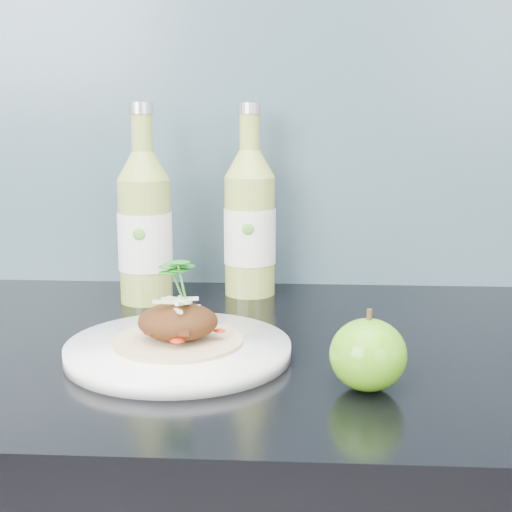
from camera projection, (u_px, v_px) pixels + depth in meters
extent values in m
cube|color=#6F99AF|center=(237.00, 50.00, 1.05)|extent=(4.00, 0.02, 0.70)
cylinder|color=white|center=(179.00, 350.00, 0.77)|extent=(0.28, 0.28, 0.02)
cylinder|color=tan|center=(178.00, 341.00, 0.76)|extent=(0.14, 0.14, 0.00)
ellipsoid|color=#4B260E|center=(178.00, 322.00, 0.76)|extent=(0.09, 0.07, 0.04)
ellipsoid|color=#4F8A0F|center=(368.00, 355.00, 0.67)|extent=(0.07, 0.07, 0.07)
cylinder|color=#472D14|center=(369.00, 316.00, 0.66)|extent=(0.01, 0.00, 0.01)
cylinder|color=#91A946|center=(145.00, 241.00, 0.98)|extent=(0.08, 0.08, 0.17)
cone|color=#91A946|center=(143.00, 166.00, 0.96)|extent=(0.07, 0.07, 0.04)
cylinder|color=#91A946|center=(142.00, 133.00, 0.95)|extent=(0.03, 0.03, 0.05)
cylinder|color=silver|center=(141.00, 108.00, 0.95)|extent=(0.03, 0.03, 0.02)
cylinder|color=white|center=(145.00, 241.00, 0.98)|extent=(0.09, 0.09, 0.08)
ellipsoid|color=#59A533|center=(139.00, 234.00, 0.94)|extent=(0.02, 0.00, 0.02)
cylinder|color=#9CB149|center=(250.00, 236.00, 1.02)|extent=(0.07, 0.07, 0.17)
cone|color=#9CB149|center=(250.00, 163.00, 1.00)|extent=(0.07, 0.07, 0.04)
cylinder|color=#9CB149|center=(250.00, 132.00, 1.00)|extent=(0.03, 0.03, 0.05)
cylinder|color=silver|center=(250.00, 108.00, 0.99)|extent=(0.03, 0.03, 0.02)
cylinder|color=white|center=(250.00, 236.00, 1.02)|extent=(0.07, 0.07, 0.08)
ellipsoid|color=#59A533|center=(248.00, 229.00, 0.98)|extent=(0.02, 0.00, 0.02)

